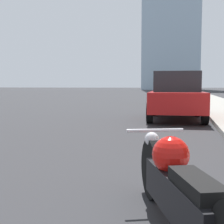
% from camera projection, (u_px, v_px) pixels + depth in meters
% --- Properties ---
extents(sidewalk, '(2.56, 240.00, 0.15)m').
position_uv_depth(sidewalk, '(202.00, 96.00, 36.28)').
color(sidewalk, gray).
rests_on(sidewalk, ground_plane).
extents(motorcycle, '(1.06, 2.44, 0.81)m').
position_uv_depth(motorcycle, '(179.00, 189.00, 2.59)').
color(motorcycle, black).
rests_on(motorcycle, ground_plane).
extents(parked_car_red, '(2.14, 4.35, 1.76)m').
position_uv_depth(parked_car_red, '(176.00, 96.00, 11.56)').
color(parked_car_red, red).
rests_on(parked_car_red, ground_plane).
extents(parked_car_yellow, '(2.19, 3.93, 1.69)m').
position_uv_depth(parked_car_yellow, '(178.00, 92.00, 21.90)').
color(parked_car_yellow, gold).
rests_on(parked_car_yellow, ground_plane).
extents(parked_car_green, '(2.09, 4.44, 1.78)m').
position_uv_depth(parked_car_green, '(183.00, 89.00, 33.87)').
color(parked_car_green, '#1E6B33').
rests_on(parked_car_green, ground_plane).
extents(parked_car_black, '(2.16, 4.58, 1.69)m').
position_uv_depth(parked_car_black, '(181.00, 89.00, 44.88)').
color(parked_car_black, black).
rests_on(parked_car_black, ground_plane).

